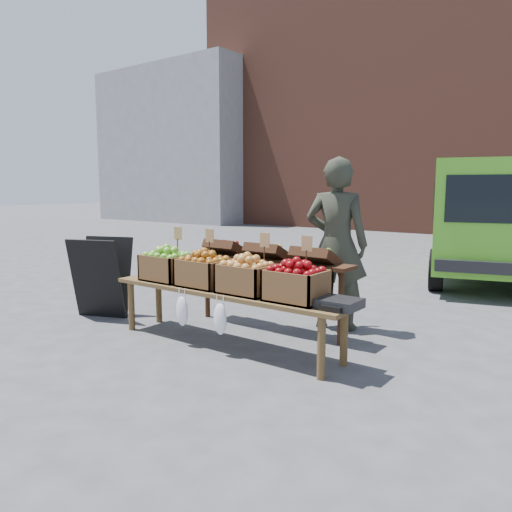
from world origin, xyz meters
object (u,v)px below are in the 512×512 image
Objects in this scene: chalkboard_sign at (101,277)px; back_table at (268,283)px; crate_red_apples at (247,279)px; crate_green_apples at (296,286)px; crate_golden_apples at (167,268)px; weighing_scale at (339,303)px; delivery_van at (496,222)px; display_bench at (226,318)px; crate_russet_pears at (205,273)px; vendor at (336,244)px.

chalkboard_sign is 2.09m from back_table.
back_table is 0.80m from crate_red_apples.
chalkboard_sign reaches higher than crate_green_apples.
crate_golden_apples reaches higher than weighing_scale.
back_table reaches higher than crate_red_apples.
delivery_van is 5.94m from crate_golden_apples.
chalkboard_sign is at bearing -178.78° from display_bench.
crate_golden_apples is at bearing -138.67° from back_table.
crate_russet_pears is 1.10m from crate_green_apples.
crate_golden_apples is (-2.13, -5.54, -0.27)m from delivery_van.
vendor is 1.28m from crate_green_apples.
weighing_scale is (0.97, 0.00, -0.10)m from crate_red_apples.
weighing_scale is (3.20, 0.04, 0.12)m from chalkboard_sign.
chalkboard_sign is 3.20m from weighing_scale.
back_table reaches higher than weighing_scale.
crate_russet_pears is (-0.28, 0.00, 0.42)m from display_bench.
back_table reaches higher than crate_golden_apples.
delivery_van is 8.78× the size of crate_golden_apples.
display_bench is at bearing 50.47° from vendor.
weighing_scale is (0.43, 0.00, -0.10)m from crate_green_apples.
vendor is 1.51m from display_bench.
vendor is 0.90× the size of back_table.
crate_red_apples is (-0.28, -1.23, -0.24)m from vendor.
vendor reaches higher than crate_golden_apples.
back_table reaches higher than display_bench.
back_table reaches higher than chalkboard_sign.
crate_green_apples is (0.55, 0.00, 0.00)m from crate_red_apples.
crate_russet_pears is 1.00× the size of crate_red_apples.
crate_red_apples and crate_green_apples have the same top height.
crate_golden_apples is (-1.38, -1.23, -0.24)m from vendor.
chalkboard_sign reaches higher than crate_russet_pears.
delivery_van reaches higher than display_bench.
chalkboard_sign is 1.69m from crate_russet_pears.
back_table is at bearing 27.05° from vendor.
crate_golden_apples is at bearing 180.00° from crate_russet_pears.
chalkboard_sign reaches higher than crate_golden_apples.
display_bench is 5.40× the size of crate_golden_apples.
delivery_van is at bearing 38.30° from chalkboard_sign.
crate_golden_apples is at bearing -19.37° from chalkboard_sign.
crate_green_apples is (1.65, 0.00, 0.00)m from crate_golden_apples.
display_bench is 5.40× the size of crate_green_apples.
crate_green_apples is at bearing 180.00° from weighing_scale.
vendor is 0.87m from back_table.
crate_russet_pears and crate_green_apples have the same top height.
delivery_van is 8.78× the size of crate_green_apples.
delivery_van reaches higher than crate_green_apples.
delivery_van reaches higher than vendor.
chalkboard_sign is 1.96m from display_bench.
vendor is at bearing 77.01° from crate_red_apples.
crate_red_apples is at bearing 61.89° from vendor.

